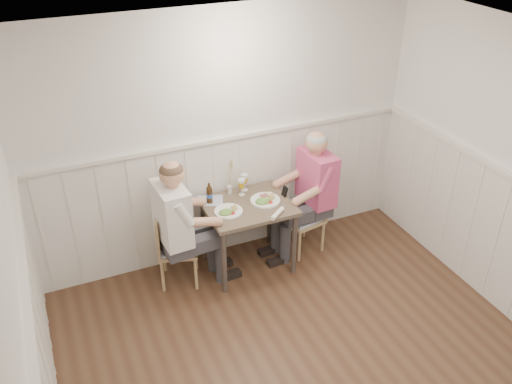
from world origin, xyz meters
TOP-DOWN VIEW (x-y plane):
  - room_shell at (0.00, 0.00)m, footprint 4.04×4.54m
  - wainscot at (0.00, 0.69)m, footprint 4.00×4.49m
  - dining_table at (0.06, 1.84)m, footprint 0.85×0.70m
  - chair_right at (0.76, 1.88)m, footprint 0.43×0.43m
  - chair_left at (-0.71, 1.91)m, footprint 0.47×0.47m
  - man_in_pink at (0.81, 1.87)m, footprint 0.67×0.47m
  - diner_cream at (-0.68, 1.78)m, footprint 0.68×0.47m
  - plate_man at (0.23, 1.82)m, footprint 0.30×0.30m
  - plate_diner at (-0.18, 1.77)m, footprint 0.28×0.28m
  - beer_glass_a at (0.14, 2.11)m, footprint 0.07×0.07m
  - beer_glass_b at (0.07, 2.03)m, footprint 0.07×0.07m
  - beer_bottle at (-0.27, 2.02)m, footprint 0.06×0.06m
  - rolled_napkin at (0.24, 1.54)m, footprint 0.19×0.16m
  - grass_vase at (-0.03, 2.11)m, footprint 0.05×0.05m
  - gingham_mat at (-0.27, 2.05)m, footprint 0.32×0.29m

SIDE VIEW (x-z plane):
  - chair_right at x=0.76m, z-range 0.03..0.83m
  - chair_left at x=-0.71m, z-range 0.03..0.83m
  - man_in_pink at x=0.81m, z-range -0.11..1.29m
  - diner_cream at x=-0.68m, z-range -0.12..1.31m
  - dining_table at x=0.06m, z-range 0.27..1.02m
  - wainscot at x=0.00m, z-range 0.02..1.36m
  - gingham_mat at x=-0.27m, z-range 0.75..0.76m
  - plate_diner at x=-0.18m, z-range 0.74..0.81m
  - rolled_napkin at x=0.24m, z-range 0.75..0.80m
  - plate_man at x=0.23m, z-range 0.74..0.81m
  - beer_bottle at x=-0.27m, z-range 0.74..0.96m
  - beer_glass_b at x=0.07m, z-range 0.78..0.96m
  - beer_glass_a at x=0.14m, z-range 0.78..0.96m
  - grass_vase at x=-0.03m, z-range 0.73..1.14m
  - room_shell at x=0.00m, z-range 0.22..2.82m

